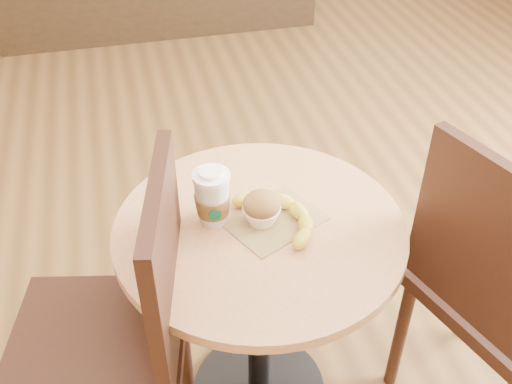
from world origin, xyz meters
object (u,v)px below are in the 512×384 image
chair_left (122,331)px  muffin (262,208)px  chair_right (499,290)px  banana (277,218)px  coffee_cup (212,199)px  cafe_table (259,276)px

chair_left → muffin: (0.40, 0.12, 0.23)m
chair_right → muffin: size_ratio=10.20×
banana → muffin: bearing=129.6°
chair_left → coffee_cup: bearing=131.9°
cafe_table → chair_left: chair_left is taller
chair_left → coffee_cup: 0.41m
coffee_cup → chair_left: bearing=-146.7°
coffee_cup → banana: bearing=-15.5°
chair_right → cafe_table: bearing=53.1°
chair_left → banana: (0.43, 0.10, 0.21)m
cafe_table → coffee_cup: coffee_cup is taller
chair_right → coffee_cup: size_ratio=6.36×
coffee_cup → chair_right: bearing=-15.9°
muffin → banana: muffin is taller
chair_left → banana: size_ratio=3.96×
cafe_table → banana: size_ratio=2.96×
chair_left → muffin: bearing=119.0°
cafe_table → muffin: (0.01, 0.01, 0.24)m
cafe_table → coffee_cup: (-0.11, 0.05, 0.27)m
cafe_table → banana: 0.22m
chair_left → muffin: chair_left is taller
coffee_cup → banana: (0.16, -0.06, -0.05)m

